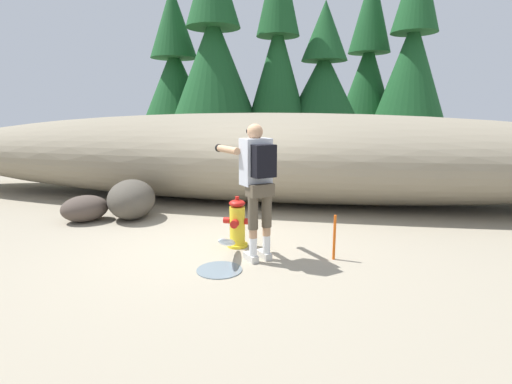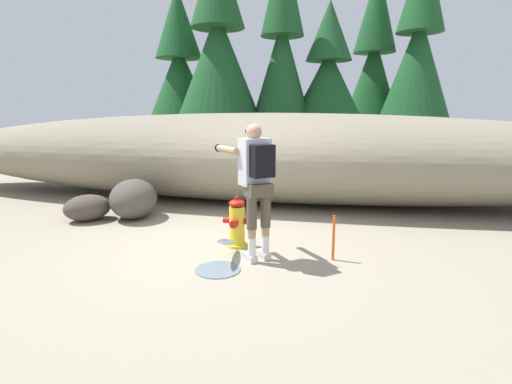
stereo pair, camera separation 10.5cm
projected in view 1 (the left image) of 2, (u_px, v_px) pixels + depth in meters
name	position (u px, v px, depth m)	size (l,w,h in m)	color
ground_plane	(226.00, 247.00, 5.76)	(56.00, 56.00, 0.04)	gray
dirt_embankment	(265.00, 157.00, 8.61)	(16.85, 3.20, 1.89)	gray
fire_hydrant	(237.00, 224.00, 5.64)	(0.40, 0.35, 0.74)	yellow
hydrant_water_jet	(225.00, 251.00, 5.05)	(0.56, 1.04, 0.43)	silver
utility_worker	(256.00, 175.00, 5.02)	(0.93, 0.99, 1.76)	beige
boulder_large	(132.00, 199.00, 7.15)	(1.05, 0.82, 0.71)	#4B453C
boulder_mid	(85.00, 208.00, 6.99)	(0.81, 0.63, 0.46)	#4B3F37
pine_tree_far_left	(175.00, 71.00, 13.53)	(2.44, 2.44, 6.04)	#47331E
pine_tree_left	(214.00, 44.00, 12.33)	(2.61, 2.61, 7.15)	#47331E
pine_tree_center	(278.00, 53.00, 12.34)	(2.07, 2.07, 7.11)	#47331E
pine_tree_right	(324.00, 71.00, 12.62)	(2.24, 2.24, 5.32)	#47331E
pine_tree_far_right	(368.00, 67.00, 14.29)	(2.29, 2.29, 6.86)	#47331E
pine_tree_ridge_end	(413.00, 49.00, 12.91)	(2.30, 2.30, 7.25)	#47331E
survey_stake	(334.00, 237.00, 5.15)	(0.04, 0.04, 0.60)	#E55914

